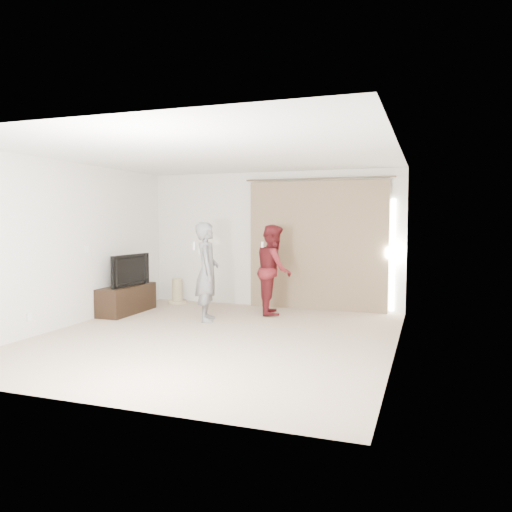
{
  "coord_description": "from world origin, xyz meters",
  "views": [
    {
      "loc": [
        2.89,
        -6.45,
        1.7
      ],
      "look_at": [
        0.21,
        1.2,
        1.09
      ],
      "focal_mm": 35.0,
      "sensor_mm": 36.0,
      "label": 1
    }
  ],
  "objects_px": {
    "tv": "(126,270)",
    "person_woman": "(274,269)",
    "tv_console": "(127,299)",
    "person_man": "(207,272)"
  },
  "relations": [
    {
      "from": "tv",
      "to": "person_woman",
      "type": "bearing_deg",
      "value": -66.53
    },
    {
      "from": "tv_console",
      "to": "person_man",
      "type": "height_order",
      "value": "person_man"
    },
    {
      "from": "tv",
      "to": "person_woman",
      "type": "height_order",
      "value": "person_woman"
    },
    {
      "from": "tv",
      "to": "person_woman",
      "type": "xyz_separation_m",
      "value": [
        2.53,
        0.8,
        0.02
      ]
    },
    {
      "from": "person_woman",
      "to": "tv",
      "type": "bearing_deg",
      "value": -162.45
    },
    {
      "from": "tv_console",
      "to": "tv",
      "type": "relative_size",
      "value": 1.31
    },
    {
      "from": "tv_console",
      "to": "tv",
      "type": "xyz_separation_m",
      "value": [
        0.0,
        0.0,
        0.53
      ]
    },
    {
      "from": "person_man",
      "to": "tv",
      "type": "bearing_deg",
      "value": 174.93
    },
    {
      "from": "tv_console",
      "to": "person_woman",
      "type": "distance_m",
      "value": 2.71
    },
    {
      "from": "tv_console",
      "to": "tv",
      "type": "height_order",
      "value": "tv"
    }
  ]
}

